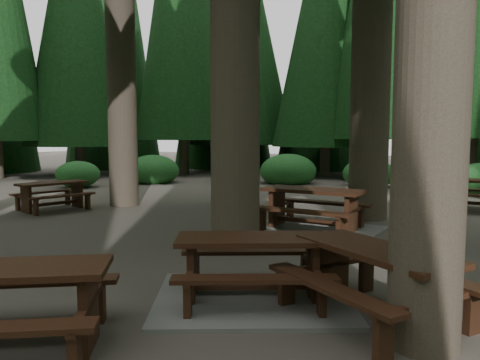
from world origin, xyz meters
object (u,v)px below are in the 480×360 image
at_px(picnic_table_c, 312,216).
at_px(picnic_table_d, 460,189).
at_px(picnic_table_a, 252,279).
at_px(picnic_table_e, 5,295).
at_px(picnic_table_b, 53,192).
at_px(picnic_table_f, 374,272).

xyz_separation_m(picnic_table_c, picnic_table_d, (2.81, 4.38, 0.23)).
height_order(picnic_table_c, picnic_table_d, picnic_table_c).
bearing_deg(picnic_table_a, picnic_table_e, -150.86).
xyz_separation_m(picnic_table_c, picnic_table_e, (-1.07, -6.40, 0.21)).
bearing_deg(picnic_table_d, picnic_table_c, -120.73).
distance_m(picnic_table_b, picnic_table_e, 8.59).
xyz_separation_m(picnic_table_a, picnic_table_f, (1.41, -0.02, 0.26)).
bearing_deg(picnic_table_f, picnic_table_c, 150.06).
xyz_separation_m(picnic_table_a, picnic_table_b, (-7.45, 4.08, 0.23)).
xyz_separation_m(picnic_table_b, picnic_table_d, (9.79, 4.56, 0.05)).
bearing_deg(picnic_table_e, picnic_table_d, 38.78).
relative_size(picnic_table_b, picnic_table_e, 0.89).
distance_m(picnic_table_a, picnic_table_d, 8.95).
height_order(picnic_table_a, picnic_table_b, picnic_table_a).
xyz_separation_m(picnic_table_a, picnic_table_e, (-1.52, -2.14, 0.26)).
xyz_separation_m(picnic_table_e, picnic_table_f, (2.93, 2.13, 0.00)).
distance_m(picnic_table_e, picnic_table_f, 3.62).
bearing_deg(picnic_table_f, picnic_table_b, -168.33).
bearing_deg(picnic_table_b, picnic_table_f, -95.42).
bearing_deg(picnic_table_b, picnic_table_a, -99.29).
bearing_deg(picnic_table_c, picnic_table_a, -77.43).
bearing_deg(picnic_table_a, picnic_table_b, 125.83).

